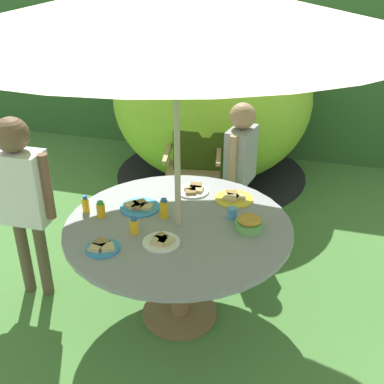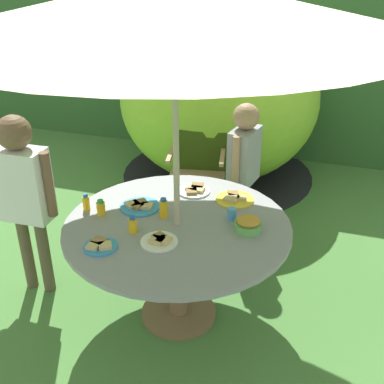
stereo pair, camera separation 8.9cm
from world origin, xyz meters
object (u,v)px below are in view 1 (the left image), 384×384
object	(u,v)px
patio_umbrella	(175,3)
juice_bottle_far_right	(134,226)
plate_mid_right	(140,207)
plate_near_left	(102,247)
garden_table	(179,243)
cup_near	(232,213)
wooden_chair	(194,158)
child_in_grey_shirt	(241,156)
plate_front_edge	(234,198)
juice_bottle_center_back	(86,204)
snack_bowl	(249,223)
child_in_white_shirt	(21,187)
plate_mid_left	(193,190)
plate_near_right	(162,241)
dome_tent	(212,99)
juice_bottle_center_front	(101,209)
juice_bottle_far_left	(164,209)

from	to	relation	value
patio_umbrella	juice_bottle_far_right	bearing A→B (deg)	-142.27
plate_mid_right	plate_near_left	world-z (taller)	same
garden_table	cup_near	size ratio (longest dim) A/B	18.96
wooden_chair	child_in_grey_shirt	xyz separation A→B (m)	(0.45, -0.23, 0.17)
plate_front_edge	juice_bottle_center_back	bearing A→B (deg)	-154.75
wooden_chair	plate_front_edge	xyz separation A→B (m)	(0.52, -0.89, 0.14)
snack_bowl	plate_mid_right	size ratio (longest dim) A/B	0.65
juice_bottle_center_back	garden_table	bearing A→B (deg)	0.95
garden_table	child_in_white_shirt	size ratio (longest dim) A/B	1.06
snack_bowl	plate_mid_left	bearing A→B (deg)	140.10
juice_bottle_far_right	wooden_chair	bearing A→B (deg)	91.59
wooden_chair	plate_near_right	xyz separation A→B (m)	(0.23, -1.52, 0.14)
dome_tent	wooden_chair	bearing A→B (deg)	-96.08
wooden_chair	child_in_grey_shirt	bearing A→B (deg)	-39.06
snack_bowl	plate_mid_right	xyz separation A→B (m)	(-0.73, 0.06, -0.03)
dome_tent	cup_near	size ratio (longest dim) A/B	32.59
plate_mid_left	juice_bottle_center_front	size ratio (longest dim) A/B	2.16
juice_bottle_center_back	cup_near	world-z (taller)	juice_bottle_center_back
dome_tent	garden_table	bearing A→B (deg)	-92.22
wooden_chair	plate_mid_right	xyz separation A→B (m)	(-0.04, -1.17, 0.14)
dome_tent	cup_near	world-z (taller)	dome_tent
plate_mid_right	plate_front_edge	bearing A→B (deg)	26.77
juice_bottle_center_front	juice_bottle_center_back	xyz separation A→B (m)	(-0.12, 0.03, 0.00)
plate_mid_right	plate_front_edge	distance (m)	0.63
plate_near_right	juice_bottle_far_right	xyz separation A→B (m)	(-0.19, 0.06, 0.04)
plate_mid_left	juice_bottle_far_right	world-z (taller)	juice_bottle_far_right
snack_bowl	juice_bottle_far_right	size ratio (longest dim) A/B	1.56
plate_near_right	wooden_chair	bearing A→B (deg)	98.61
wooden_chair	juice_bottle_center_back	xyz separation A→B (m)	(-0.35, -1.30, 0.18)
dome_tent	juice_bottle_center_front	bearing A→B (deg)	-104.57
plate_mid_right	juice_bottle_center_front	size ratio (longest dim) A/B	2.46
juice_bottle_far_left	cup_near	xyz separation A→B (m)	(0.41, 0.10, -0.02)
garden_table	plate_mid_left	xyz separation A→B (m)	(-0.03, 0.44, 0.15)
patio_umbrella	plate_front_edge	bearing A→B (deg)	56.79
plate_mid_right	juice_bottle_center_back	size ratio (longest dim) A/B	2.35
wooden_chair	plate_front_edge	size ratio (longest dim) A/B	4.24
cup_near	dome_tent	bearing A→B (deg)	106.89
snack_bowl	plate_mid_left	world-z (taller)	snack_bowl
patio_umbrella	dome_tent	world-z (taller)	patio_umbrella
garden_table	patio_umbrella	xyz separation A→B (m)	(0.00, 0.00, 1.40)
patio_umbrella	snack_bowl	bearing A→B (deg)	8.04
plate_near_left	juice_bottle_far_right	distance (m)	0.24
dome_tent	plate_mid_left	bearing A→B (deg)	-91.10
child_in_grey_shirt	plate_front_edge	xyz separation A→B (m)	(0.08, -0.65, -0.03)
plate_mid_right	plate_mid_left	distance (m)	0.42
juice_bottle_center_back	plate_front_edge	bearing A→B (deg)	25.25
plate_near_right	juice_bottle_far_right	size ratio (longest dim) A/B	2.02
cup_near	juice_bottle_center_front	bearing A→B (deg)	-166.05
child_in_white_shirt	plate_front_edge	distance (m)	1.39
plate_front_edge	cup_near	distance (m)	0.25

